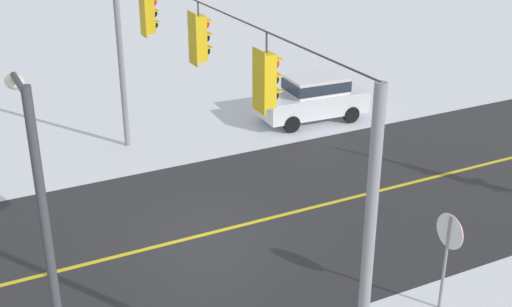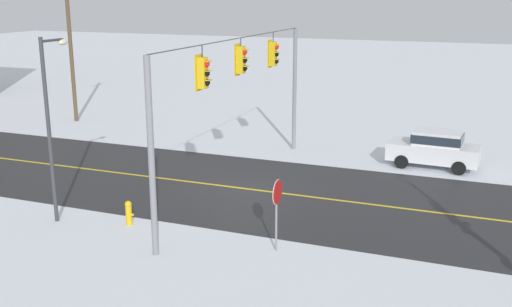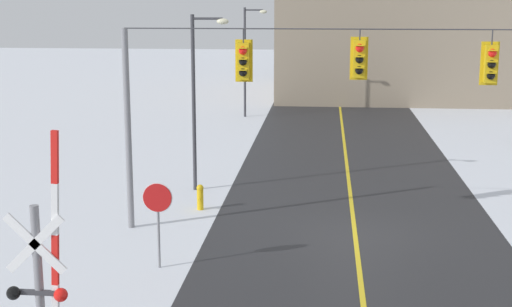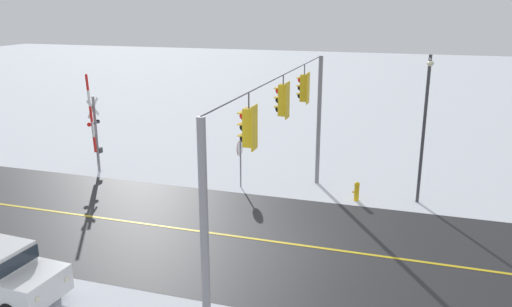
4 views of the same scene
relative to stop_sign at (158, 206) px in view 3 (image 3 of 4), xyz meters
name	(u,v)px [view 3 (image 3 of 4)]	position (x,y,z in m)	size (l,w,h in m)	color
ground_plane	(355,234)	(5.33, 3.43, -1.71)	(160.00, 160.00, 0.00)	silver
road_asphalt	(349,185)	(5.33, 9.43, -1.71)	(9.00, 80.00, 0.01)	#28282B
lane_centre_line	(349,185)	(5.33, 9.43, -1.70)	(0.14, 72.00, 0.01)	gold
signal_span	(361,97)	(5.38, 3.41, 2.52)	(14.20, 0.47, 6.22)	gray
stop_sign	(158,206)	(0.00, 0.00, 0.00)	(0.80, 0.09, 2.35)	gray
railroad_crossing	(42,307)	(-0.02, -7.94, 0.63)	(0.98, 0.31, 5.17)	gray
streetlamp_near	(199,86)	(-0.25, 8.20, 2.20)	(1.39, 0.28, 6.50)	#38383D
streetlamp_far	(248,52)	(-0.25, 25.56, 2.20)	(1.39, 0.28, 6.50)	#38383D
fire_hydrant	(200,196)	(0.17, 5.58, -1.25)	(0.24, 0.31, 0.88)	gold
building_distant	(403,30)	(10.02, 37.61, 2.96)	(18.11, 15.13, 9.34)	gray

